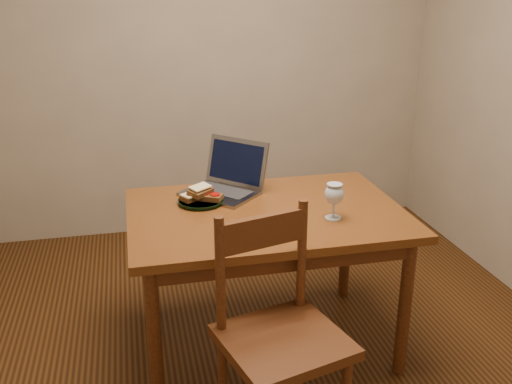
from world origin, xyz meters
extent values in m
cube|color=black|center=(0.00, 0.00, -0.01)|extent=(3.20, 3.20, 0.02)
cube|color=gray|center=(0.00, 1.61, 1.30)|extent=(3.20, 0.02, 2.60)
cube|color=gray|center=(0.00, -1.61, 1.30)|extent=(3.20, 0.02, 2.60)
cube|color=#482A0C|center=(0.01, 0.02, 0.72)|extent=(1.30, 0.90, 0.04)
cylinder|color=#3B1B0C|center=(-0.56, -0.35, 0.35)|extent=(0.06, 0.06, 0.70)
cylinder|color=#3B1B0C|center=(0.58, -0.35, 0.35)|extent=(0.06, 0.06, 0.70)
cylinder|color=#3B1B0C|center=(-0.56, 0.39, 0.35)|extent=(0.06, 0.06, 0.70)
cylinder|color=#3B1B0C|center=(0.58, 0.39, 0.35)|extent=(0.06, 0.06, 0.70)
cube|color=#3B1B0C|center=(-0.08, -0.64, 0.46)|extent=(0.55, 0.53, 0.04)
cube|color=#3B1B0C|center=(-0.13, -0.47, 0.86)|extent=(0.36, 0.13, 0.13)
cylinder|color=black|center=(-0.28, 0.18, 0.75)|extent=(0.23, 0.23, 0.02)
cube|color=slate|center=(-0.18, 0.27, 0.75)|extent=(0.43, 0.43, 0.02)
cube|color=slate|center=(-0.06, 0.38, 0.88)|extent=(0.30, 0.31, 0.24)
cube|color=black|center=(-0.06, 0.38, 0.88)|extent=(0.26, 0.26, 0.20)
camera|label=1|loc=(-0.59, -2.42, 1.76)|focal=40.00mm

